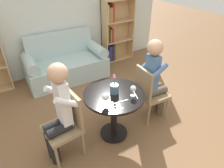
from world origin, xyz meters
name	(u,v)px	position (x,y,z in m)	size (l,w,h in m)	color
ground_plane	(114,133)	(0.00, 0.00, 0.00)	(16.00, 16.00, 0.00)	brown
back_wall	(52,9)	(0.00, 2.36, 1.35)	(5.20, 0.05, 2.70)	silver
round_table	(114,104)	(0.00, 0.00, 0.55)	(0.81, 0.81, 0.73)	black
couch	(66,64)	(0.00, 1.94, 0.31)	(1.63, 0.80, 0.92)	#A8C1C1
bookshelf_right	(114,33)	(1.35, 2.21, 0.68)	(0.77, 0.28, 1.44)	tan
chair_left	(67,123)	(-0.65, 0.05, 0.49)	(0.46, 0.46, 0.90)	#937A56
chair_right	(149,92)	(0.65, 0.05, 0.49)	(0.44, 0.44, 0.90)	#937A56
person_left	(58,112)	(-0.73, 0.03, 0.72)	(0.44, 0.37, 1.32)	black
person_right	(155,78)	(0.73, 0.04, 0.72)	(0.43, 0.36, 1.32)	brown
wine_glass_left	(106,97)	(-0.20, -0.14, 0.84)	(0.09, 0.09, 0.16)	white
wine_glass_right	(133,89)	(0.18, -0.16, 0.83)	(0.08, 0.08, 0.15)	white
flower_vase	(114,88)	(0.01, 0.01, 0.81)	(0.11, 0.11, 0.28)	slate
knife_left_setting	(135,95)	(0.22, -0.16, 0.73)	(0.07, 0.18, 0.00)	silver
fork_left_setting	(121,101)	(-0.01, -0.19, 0.73)	(0.19, 0.03, 0.00)	silver
knife_right_setting	(116,108)	(-0.14, -0.26, 0.73)	(0.17, 0.11, 0.00)	silver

